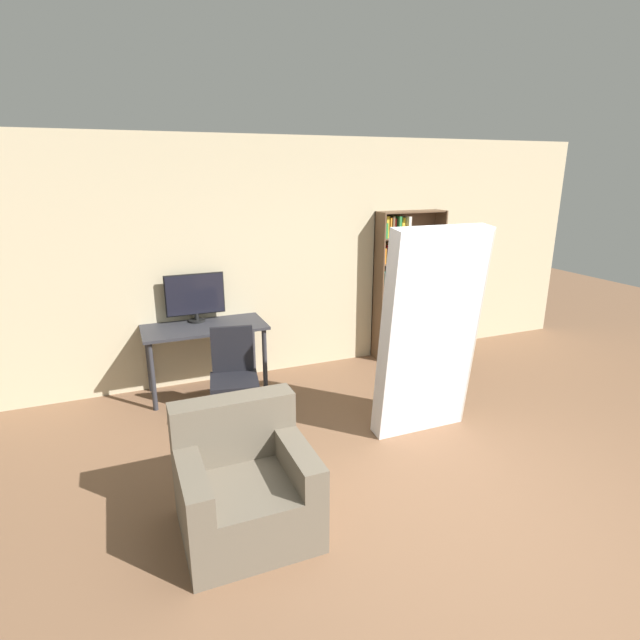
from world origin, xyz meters
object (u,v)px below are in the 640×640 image
at_px(armchair, 244,485).
at_px(bookshelf, 400,286).
at_px(monitor, 195,296).
at_px(office_chair, 234,386).
at_px(mattress_near, 430,335).

bearing_deg(armchair, bookshelf, 42.91).
xyz_separation_m(monitor, office_chair, (0.16, -0.99, -0.67)).
bearing_deg(bookshelf, mattress_near, -113.75).
relative_size(bookshelf, armchair, 2.18).
relative_size(monitor, bookshelf, 0.34).
distance_m(office_chair, bookshelf, 2.65).
relative_size(monitor, mattress_near, 0.33).
height_order(monitor, office_chair, monitor).
distance_m(office_chair, mattress_near, 1.88).
xyz_separation_m(office_chair, bookshelf, (2.39, 1.00, 0.55)).
bearing_deg(monitor, armchair, -92.67).
relative_size(monitor, armchair, 0.74).
xyz_separation_m(office_chair, mattress_near, (1.57, -0.86, 0.58)).
relative_size(bookshelf, mattress_near, 0.97).
distance_m(bookshelf, mattress_near, 2.03).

